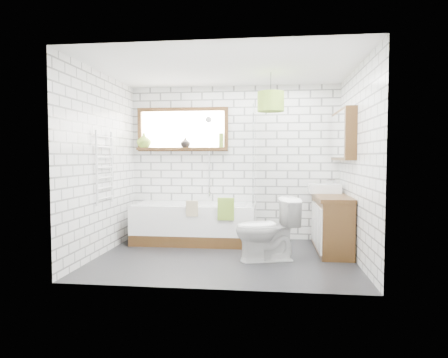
# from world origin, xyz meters

# --- Properties ---
(floor) EXTENTS (3.40, 2.60, 0.01)m
(floor) POSITION_xyz_m (0.00, 0.00, -0.01)
(floor) COLOR black
(floor) RESTS_ON ground
(ceiling) EXTENTS (3.40, 2.60, 0.01)m
(ceiling) POSITION_xyz_m (0.00, 0.00, 2.50)
(ceiling) COLOR white
(ceiling) RESTS_ON ground
(wall_back) EXTENTS (3.40, 0.01, 2.50)m
(wall_back) POSITION_xyz_m (0.00, 1.30, 1.25)
(wall_back) COLOR white
(wall_back) RESTS_ON ground
(wall_front) EXTENTS (3.40, 0.01, 2.50)m
(wall_front) POSITION_xyz_m (0.00, -1.30, 1.25)
(wall_front) COLOR white
(wall_front) RESTS_ON ground
(wall_left) EXTENTS (0.01, 2.60, 2.50)m
(wall_left) POSITION_xyz_m (-1.70, 0.00, 1.25)
(wall_left) COLOR white
(wall_left) RESTS_ON ground
(wall_right) EXTENTS (0.01, 2.60, 2.50)m
(wall_right) POSITION_xyz_m (1.70, 0.00, 1.25)
(wall_right) COLOR white
(wall_right) RESTS_ON ground
(window) EXTENTS (1.52, 0.16, 0.68)m
(window) POSITION_xyz_m (-0.85, 1.26, 1.80)
(window) COLOR #37210F
(window) RESTS_ON wall_back
(towel_radiator) EXTENTS (0.06, 0.52, 1.00)m
(towel_radiator) POSITION_xyz_m (-1.66, 0.00, 1.20)
(towel_radiator) COLOR white
(towel_radiator) RESTS_ON wall_left
(mirror_cabinet) EXTENTS (0.16, 1.20, 0.70)m
(mirror_cabinet) POSITION_xyz_m (1.62, 0.60, 1.65)
(mirror_cabinet) COLOR #37210F
(mirror_cabinet) RESTS_ON wall_right
(shower_riser) EXTENTS (0.02, 0.02, 1.30)m
(shower_riser) POSITION_xyz_m (-0.40, 1.26, 1.35)
(shower_riser) COLOR silver
(shower_riser) RESTS_ON wall_back
(bathtub) EXTENTS (1.89, 0.83, 0.61)m
(bathtub) POSITION_xyz_m (-0.57, 0.88, 0.31)
(bathtub) COLOR white
(bathtub) RESTS_ON floor
(shower_screen) EXTENTS (0.02, 0.72, 1.50)m
(shower_screen) POSITION_xyz_m (0.35, 0.88, 1.36)
(shower_screen) COLOR white
(shower_screen) RESTS_ON bathtub
(towel_green) EXTENTS (0.24, 0.07, 0.33)m
(towel_green) POSITION_xyz_m (-0.03, 0.47, 0.59)
(towel_green) COLOR olive
(towel_green) RESTS_ON bathtub
(towel_beige) EXTENTS (0.18, 0.04, 0.23)m
(towel_beige) POSITION_xyz_m (-0.53, 0.47, 0.59)
(towel_beige) COLOR tan
(towel_beige) RESTS_ON bathtub
(vanity) EXTENTS (0.45, 1.39, 0.80)m
(vanity) POSITION_xyz_m (1.48, 0.59, 0.40)
(vanity) COLOR #37210F
(vanity) RESTS_ON floor
(basin) EXTENTS (0.46, 0.41, 0.14)m
(basin) POSITION_xyz_m (1.42, 0.93, 0.87)
(basin) COLOR white
(basin) RESTS_ON vanity
(tap) EXTENTS (0.03, 0.03, 0.15)m
(tap) POSITION_xyz_m (1.58, 0.93, 0.92)
(tap) COLOR silver
(tap) RESTS_ON vanity
(toilet) EXTENTS (0.66, 0.90, 0.82)m
(toilet) POSITION_xyz_m (0.56, -0.09, 0.41)
(toilet) COLOR white
(toilet) RESTS_ON floor
(vase_olive) EXTENTS (0.31, 0.31, 0.24)m
(vase_olive) POSITION_xyz_m (-1.50, 1.23, 1.60)
(vase_olive) COLOR olive
(vase_olive) RESTS_ON window
(vase_dark) EXTENTS (0.21, 0.21, 0.17)m
(vase_dark) POSITION_xyz_m (-0.80, 1.23, 1.57)
(vase_dark) COLOR black
(vase_dark) RESTS_ON window
(bottle) EXTENTS (0.09, 0.09, 0.23)m
(bottle) POSITION_xyz_m (-0.20, 1.23, 1.60)
(bottle) COLOR olive
(bottle) RESTS_ON window
(pendant) EXTENTS (0.36, 0.36, 0.27)m
(pendant) POSITION_xyz_m (0.60, 0.29, 2.10)
(pendant) COLOR olive
(pendant) RESTS_ON ceiling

